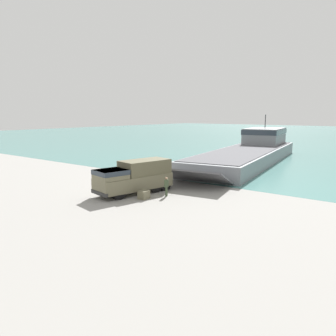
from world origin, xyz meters
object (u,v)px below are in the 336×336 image
object	(u,v)px
landing_craft	(252,150)
military_truck	(135,177)
soldier_on_ramp	(166,185)
cargo_crate	(144,195)

from	to	relation	value
landing_craft	military_truck	xyz separation A→B (m)	(0.22, -27.03, -0.09)
military_truck	landing_craft	bearing A→B (deg)	-167.51
soldier_on_ramp	cargo_crate	bearing A→B (deg)	49.31
military_truck	cargo_crate	size ratio (longest dim) A/B	8.88
cargo_crate	military_truck	bearing A→B (deg)	152.60
landing_craft	cargo_crate	xyz separation A→B (m)	(2.24, -28.08, -1.28)
landing_craft	soldier_on_ramp	size ratio (longest dim) A/B	22.02
military_truck	soldier_on_ramp	bearing A→B (deg)	117.86
landing_craft	cargo_crate	bearing A→B (deg)	-93.54
military_truck	cargo_crate	world-z (taller)	military_truck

